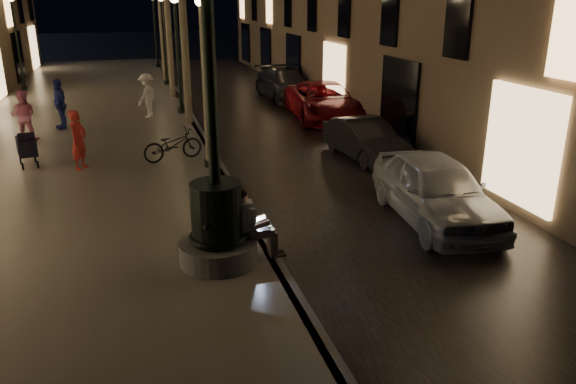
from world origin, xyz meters
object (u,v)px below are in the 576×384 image
object	(u,v)px
stroller	(27,146)
pedestrian_white	(147,95)
lamp_curb_c	(163,26)
car_front	(436,189)
lamp_left_c	(15,28)
pedestrian_blue	(60,104)
pedestrian_pink	(23,116)
fountain_lamppost	(216,209)
lamp_curb_b	(177,36)
pedestrian_red	(79,140)
car_rear	(285,84)
lamp_curb_d	(154,20)
seated_man_laptop	(251,222)
car_third	(324,101)
bicycle	(173,145)
car_second	(366,140)
lamp_curb_a	(204,56)

from	to	relation	value
stroller	pedestrian_white	world-z (taller)	pedestrian_white
lamp_curb_c	car_front	distance (m)	21.45
lamp_left_c	pedestrian_blue	size ratio (longest dim) A/B	2.71
car_front	pedestrian_pink	size ratio (longest dim) A/B	2.60
fountain_lamppost	lamp_curb_b	xyz separation A→B (m)	(0.70, 14.00, 2.02)
fountain_lamppost	pedestrian_red	bearing A→B (deg)	112.10
car_front	pedestrian_pink	bearing A→B (deg)	140.63
car_front	lamp_left_c	bearing A→B (deg)	123.75
car_front	stroller	bearing A→B (deg)	150.81
car_rear	lamp_left_c	bearing A→B (deg)	155.90
lamp_curb_d	pedestrian_pink	world-z (taller)	lamp_curb_d
seated_man_laptop	car_rear	world-z (taller)	seated_man_laptop
pedestrian_pink	lamp_curb_b	bearing A→B (deg)	-145.63
car_third	bicycle	xyz separation A→B (m)	(-6.41, -5.06, -0.07)
car_third	pedestrian_pink	world-z (taller)	pedestrian_pink
stroller	pedestrian_pink	distance (m)	3.31
lamp_curb_b	car_second	xyz separation A→B (m)	(4.81, -7.82, -2.63)
lamp_curb_d	car_front	world-z (taller)	lamp_curb_d
lamp_left_c	bicycle	size ratio (longest dim) A/B	2.71
lamp_curb_d	car_third	distance (m)	18.99
car_third	lamp_left_c	bearing A→B (deg)	146.52
lamp_curb_d	car_rear	distance (m)	14.24
pedestrian_white	fountain_lamppost	bearing A→B (deg)	37.88
car_rear	pedestrian_white	xyz separation A→B (m)	(-6.57, -3.51, 0.33)
car_third	car_rear	bearing A→B (deg)	97.89
car_second	pedestrian_white	distance (m)	9.55
seated_man_laptop	bicycle	xyz separation A→B (m)	(-0.82, 6.94, -0.24)
car_front	seated_man_laptop	bearing A→B (deg)	-160.38
lamp_left_c	car_second	size ratio (longest dim) A/B	1.30
fountain_lamppost	pedestrian_red	size ratio (longest dim) A/B	3.16
pedestrian_white	car_front	bearing A→B (deg)	59.72
pedestrian_white	pedestrian_blue	xyz separation A→B (m)	(-3.10, -1.23, 0.04)
seated_man_laptop	car_front	size ratio (longest dim) A/B	0.31
lamp_curb_c	bicycle	size ratio (longest dim) A/B	2.71
stroller	lamp_curb_d	bearing A→B (deg)	64.48
fountain_lamppost	car_front	distance (m)	5.15
lamp_curb_b	car_third	world-z (taller)	lamp_curb_b
pedestrian_pink	seated_man_laptop	bearing A→B (deg)	119.11
lamp_curb_a	stroller	distance (m)	5.64
lamp_curb_d	stroller	distance (m)	23.25
lamp_curb_c	car_rear	bearing A→B (deg)	-43.63
car_second	bicycle	world-z (taller)	car_second
car_third	pedestrian_white	bearing A→B (deg)	172.63
pedestrian_red	car_rear	bearing A→B (deg)	-13.05
fountain_lamppost	car_rear	bearing A→B (deg)	70.73
seated_man_laptop	lamp_curb_a	distance (m)	6.44
seated_man_laptop	car_third	xyz separation A→B (m)	(5.59, 12.00, -0.17)
lamp_curb_b	pedestrian_red	bearing A→B (deg)	-115.40
lamp_left_c	car_third	bearing A→B (deg)	-38.45
fountain_lamppost	car_rear	distance (m)	18.02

